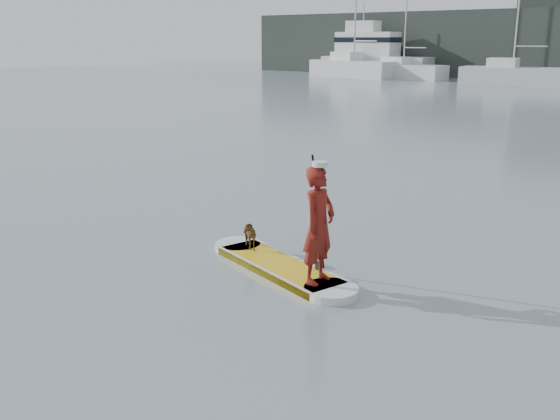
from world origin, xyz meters
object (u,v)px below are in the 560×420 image
Objects in this scene: paddleboard at (280,267)px; paddler at (319,225)px; sailboat_a at (353,67)px; motor_yacht_b at (373,56)px; sailboat_b at (403,70)px; sailboat_c at (511,75)px; dog at (247,234)px.

paddleboard is 1.32m from paddler.
sailboat_a reaches higher than motor_yacht_b.
sailboat_b is 1.10× the size of motor_yacht_b.
motor_yacht_b is at bearing 88.36° from sailboat_a.
sailboat_b is at bearing 163.71° from sailboat_c.
sailboat_b is 10.40m from sailboat_c.
sailboat_a reaches higher than dog.
paddler reaches higher than dog.
paddler is 0.13× the size of sailboat_a.
dog is at bearing -67.74° from motor_yacht_b.
motor_yacht_b is (-25.51, 45.36, 1.54)m from dog.
sailboat_c is at bearing 10.84° from paddler.
paddler is 1.99m from dog.
sailboat_c is 1.04× the size of motor_yacht_b.
sailboat_a reaches higher than paddler.
sailboat_b is 4.76m from motor_yacht_b.
sailboat_b is 1.06× the size of sailboat_c.
sailboat_b is at bearing -29.61° from motor_yacht_b.
sailboat_c is (15.05, -0.65, -0.10)m from sailboat_a.
paddleboard is at bearing -67.00° from motor_yacht_b.
sailboat_c is at bearing -3.33° from sailboat_b.
sailboat_b reaches higher than sailboat_c.
dog is 52.07m from motor_yacht_b.
sailboat_b reaches higher than paddler.
sailboat_b is at bearing 130.82° from paddleboard.
paddler is 44.47m from sailboat_c.
sailboat_b reaches higher than dog.
sailboat_b is at bearing 58.00° from dog.
paddleboard is at bearing -49.10° from sailboat_a.
motor_yacht_b is (-26.43, 45.59, 1.85)m from paddleboard.
motor_yacht_b reaches higher than paddleboard.
sailboat_a is (-25.99, 42.79, 0.54)m from dog.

